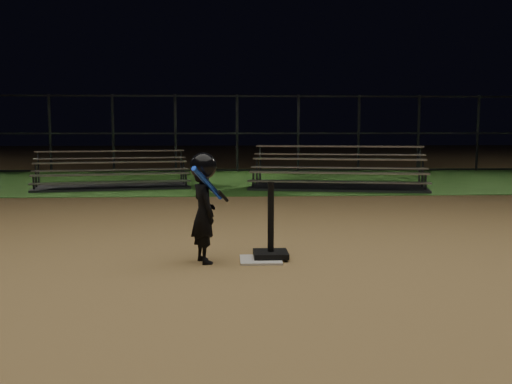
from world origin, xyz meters
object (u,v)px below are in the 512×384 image
at_px(batting_tee, 271,243).
at_px(child_batter, 204,205).
at_px(bleacher_right, 338,180).
at_px(bleacher_left, 112,180).
at_px(home_plate, 261,260).

height_order(batting_tee, child_batter, child_batter).
xyz_separation_m(batting_tee, child_batter, (-0.73, -0.14, 0.45)).
bearing_deg(batting_tee, bleacher_right, 73.81).
distance_m(batting_tee, bleacher_right, 7.82).
height_order(bleacher_left, bleacher_right, bleacher_right).
distance_m(home_plate, child_batter, 0.88).
relative_size(home_plate, bleacher_left, 0.12).
bearing_deg(child_batter, batting_tee, -100.67).
relative_size(bleacher_left, bleacher_right, 0.88).
relative_size(batting_tee, child_batter, 0.70).
distance_m(child_batter, bleacher_right, 8.20).
xyz_separation_m(home_plate, bleacher_right, (2.30, 7.61, 0.20)).
height_order(batting_tee, bleacher_left, bleacher_left).
height_order(child_batter, bleacher_left, child_batter).
distance_m(batting_tee, child_batter, 0.87).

